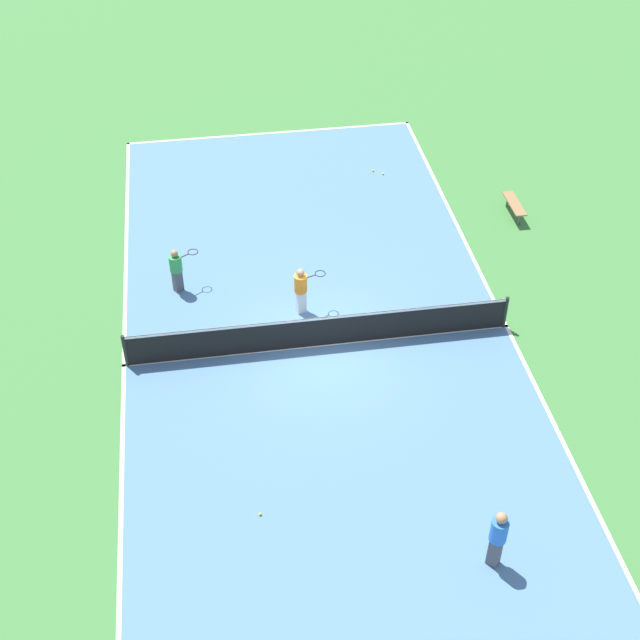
# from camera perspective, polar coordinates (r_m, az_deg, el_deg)

# --- Properties ---
(ground_plane) EXTENTS (80.00, 80.00, 0.00)m
(ground_plane) POSITION_cam_1_polar(r_m,az_deg,el_deg) (23.79, 0.00, -1.66)
(ground_plane) COLOR #3D7538
(court_surface) EXTENTS (10.44, 23.99, 0.02)m
(court_surface) POSITION_cam_1_polar(r_m,az_deg,el_deg) (23.79, 0.00, -1.64)
(court_surface) COLOR #4C729E
(court_surface) RESTS_ON ground_plane
(tennis_net) EXTENTS (10.24, 0.10, 1.00)m
(tennis_net) POSITION_cam_1_polar(r_m,az_deg,el_deg) (23.44, 0.00, -0.69)
(tennis_net) COLOR black
(tennis_net) RESTS_ON court_surface
(bench) EXTENTS (0.36, 1.45, 0.45)m
(bench) POSITION_cam_1_polar(r_m,az_deg,el_deg) (29.31, 12.33, 7.22)
(bench) COLOR olive
(bench) RESTS_ON ground_plane
(player_far_green) EXTENTS (0.97, 0.77, 1.39)m
(player_far_green) POSITION_cam_1_polar(r_m,az_deg,el_deg) (25.48, -9.17, 3.31)
(player_far_green) COLOR #4C4C51
(player_far_green) RESTS_ON court_surface
(player_center_orange) EXTENTS (0.99, 0.61, 1.45)m
(player_center_orange) POSITION_cam_1_polar(r_m,az_deg,el_deg) (24.36, -1.22, 2.07)
(player_center_orange) COLOR white
(player_center_orange) RESTS_ON court_surface
(player_near_blue) EXTENTS (0.51, 0.51, 1.60)m
(player_near_blue) POSITION_cam_1_polar(r_m,az_deg,el_deg) (18.82, 11.32, -13.39)
(player_near_blue) COLOR #4C4C51
(player_near_blue) RESTS_ON court_surface
(tennis_ball_near_net) EXTENTS (0.07, 0.07, 0.07)m
(tennis_ball_near_net) POSITION_cam_1_polar(r_m,az_deg,el_deg) (31.16, 3.42, 9.52)
(tennis_ball_near_net) COLOR #CCE033
(tennis_ball_near_net) RESTS_ON court_surface
(tennis_ball_right_alley) EXTENTS (0.07, 0.07, 0.07)m
(tennis_ball_right_alley) POSITION_cam_1_polar(r_m,az_deg,el_deg) (31.00, 4.06, 9.32)
(tennis_ball_right_alley) COLOR #CCE033
(tennis_ball_right_alley) RESTS_ON court_surface
(tennis_ball_far_baseline) EXTENTS (0.07, 0.07, 0.07)m
(tennis_ball_far_baseline) POSITION_cam_1_polar(r_m,az_deg,el_deg) (19.95, -3.86, -12.29)
(tennis_ball_far_baseline) COLOR #CCE033
(tennis_ball_far_baseline) RESTS_ON court_surface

